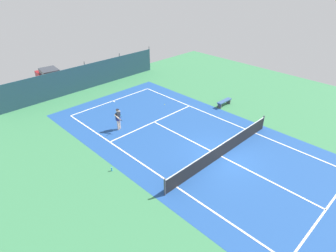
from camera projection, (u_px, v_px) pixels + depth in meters
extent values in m
plane|color=#387A4C|center=(221.00, 156.00, 18.32)|extent=(36.00, 36.00, 0.00)
cube|color=#1E478C|center=(221.00, 156.00, 18.31)|extent=(11.02, 26.60, 0.01)
cube|color=white|center=(113.00, 101.00, 25.70)|extent=(8.22, 0.10, 0.01)
cube|color=white|center=(177.00, 187.00, 15.80)|extent=(0.10, 23.80, 0.01)
cube|color=white|center=(255.00, 133.00, 20.82)|extent=(0.10, 23.80, 0.01)
cube|color=white|center=(154.00, 122.00, 22.28)|extent=(8.22, 0.10, 0.01)
cube|color=white|center=(326.00, 210.00, 14.34)|extent=(8.22, 0.10, 0.01)
cube|color=white|center=(221.00, 156.00, 18.31)|extent=(0.10, 12.80, 0.01)
cube|color=white|center=(114.00, 101.00, 25.61)|extent=(0.10, 0.30, 0.01)
cube|color=black|center=(222.00, 150.00, 18.08)|extent=(9.92, 0.03, 0.95)
cube|color=white|center=(223.00, 144.00, 17.84)|extent=(9.92, 0.04, 0.05)
cylinder|color=#47474C|center=(165.00, 187.00, 14.99)|extent=(0.10, 0.10, 1.10)
cylinder|color=#47474C|center=(263.00, 122.00, 21.10)|extent=(0.10, 0.10, 1.10)
cube|color=#1E3D4C|center=(87.00, 77.00, 27.71)|extent=(16.22, 0.06, 2.40)
cylinder|color=#595B60|center=(45.00, 86.00, 25.20)|extent=(0.08, 0.08, 2.70)
cylinder|color=#595B60|center=(86.00, 75.00, 27.67)|extent=(0.08, 0.08, 2.70)
cylinder|color=#595B60|center=(120.00, 66.00, 30.15)|extent=(0.08, 0.08, 2.70)
cylinder|color=#595B60|center=(149.00, 58.00, 32.62)|extent=(0.08, 0.08, 2.70)
cube|color=#234C1E|center=(84.00, 82.00, 28.40)|extent=(14.60, 0.70, 1.10)
cylinder|color=beige|center=(120.00, 124.00, 21.21)|extent=(0.12, 0.12, 0.82)
cylinder|color=beige|center=(118.00, 125.00, 21.05)|extent=(0.12, 0.12, 0.82)
cylinder|color=navy|center=(118.00, 119.00, 20.89)|extent=(0.40, 0.40, 0.22)
cube|color=#1E232D|center=(118.00, 116.00, 20.79)|extent=(0.41, 0.31, 0.56)
sphere|color=beige|center=(117.00, 111.00, 20.58)|extent=(0.22, 0.22, 0.22)
cylinder|color=black|center=(117.00, 110.00, 20.53)|extent=(0.23, 0.23, 0.04)
cylinder|color=beige|center=(120.00, 114.00, 20.95)|extent=(0.09, 0.09, 0.58)
cylinder|color=beige|center=(117.00, 117.00, 20.55)|extent=(0.26, 0.53, 0.41)
cylinder|color=black|center=(121.00, 120.00, 20.45)|extent=(0.12, 0.27, 0.13)
torus|color=teal|center=(120.00, 117.00, 20.34)|extent=(0.33, 0.22, 0.29)
sphere|color=#CCDB33|center=(165.00, 104.00, 25.00)|extent=(0.07, 0.07, 0.07)
cube|color=maroon|center=(51.00, 78.00, 28.72)|extent=(2.27, 4.38, 0.80)
cube|color=#2D333D|center=(49.00, 72.00, 28.39)|extent=(1.74, 2.05, 0.56)
cylinder|color=black|center=(65.00, 84.00, 28.50)|extent=(0.29, 0.66, 0.64)
cylinder|color=black|center=(47.00, 88.00, 27.54)|extent=(0.29, 0.66, 0.64)
cylinder|color=black|center=(56.00, 77.00, 30.29)|extent=(0.29, 0.66, 0.64)
cylinder|color=black|center=(38.00, 80.00, 29.33)|extent=(0.29, 0.66, 0.64)
cube|color=#335184|center=(224.00, 101.00, 24.65)|extent=(1.60, 0.40, 0.08)
cube|color=#4C4C51|center=(220.00, 106.00, 24.37)|extent=(0.08, 0.36, 0.45)
cube|color=#4C4C51|center=(229.00, 101.00, 25.16)|extent=(0.08, 0.36, 0.45)
cylinder|color=#338CD8|center=(112.00, 169.00, 16.99)|extent=(0.08, 0.08, 0.24)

